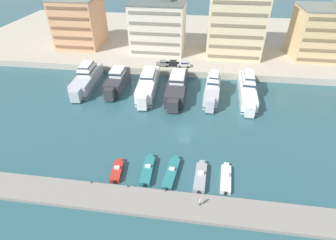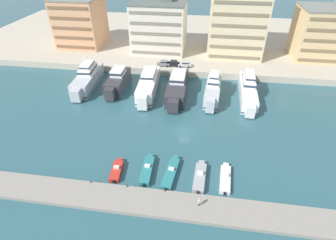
# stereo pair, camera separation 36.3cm
# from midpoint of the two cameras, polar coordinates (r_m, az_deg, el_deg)

# --- Properties ---
(ground_plane) EXTENTS (400.00, 400.00, 0.00)m
(ground_plane) POSITION_cam_midpoint_polar(r_m,az_deg,el_deg) (59.73, 3.53, -2.55)
(ground_plane) COLOR #2D5B66
(quay_promenade) EXTENTS (180.00, 70.00, 2.04)m
(quay_promenade) POSITION_cam_midpoint_polar(r_m,az_deg,el_deg) (115.75, 6.38, 17.19)
(quay_promenade) COLOR #BCB29E
(quay_promenade) RESTS_ON ground
(pier_dock) EXTENTS (120.00, 5.31, 0.71)m
(pier_dock) POSITION_cam_midpoint_polar(r_m,az_deg,el_deg) (45.13, 1.18, -18.10)
(pier_dock) COLOR gray
(pier_dock) RESTS_ON ground
(yacht_silver_far_left) EXTENTS (5.77, 19.92, 8.23)m
(yacht_silver_far_left) POSITION_cam_midpoint_polar(r_m,az_deg,el_deg) (80.85, -17.40, 8.63)
(yacht_silver_far_left) COLOR silver
(yacht_silver_far_left) RESTS_ON ground
(yacht_charcoal_left) EXTENTS (4.47, 15.81, 7.36)m
(yacht_charcoal_left) POSITION_cam_midpoint_polar(r_m,az_deg,el_deg) (77.33, -11.13, 8.28)
(yacht_charcoal_left) COLOR #333338
(yacht_charcoal_left) RESTS_ON ground
(yacht_white_mid_left) EXTENTS (5.27, 20.38, 7.50)m
(yacht_white_mid_left) POSITION_cam_midpoint_polar(r_m,az_deg,el_deg) (74.20, -4.53, 7.74)
(yacht_white_mid_left) COLOR white
(yacht_white_mid_left) RESTS_ON ground
(yacht_charcoal_center_left) EXTENTS (5.16, 20.92, 7.09)m
(yacht_charcoal_center_left) POSITION_cam_midpoint_polar(r_m,az_deg,el_deg) (73.41, 1.82, 7.32)
(yacht_charcoal_center_left) COLOR #333338
(yacht_charcoal_center_left) RESTS_ON ground
(yacht_silver_center) EXTENTS (4.88, 17.22, 8.43)m
(yacht_silver_center) POSITION_cam_midpoint_polar(r_m,az_deg,el_deg) (72.32, 9.52, 6.67)
(yacht_silver_center) COLOR silver
(yacht_silver_center) RESTS_ON ground
(yacht_white_center_right) EXTENTS (4.75, 21.57, 8.18)m
(yacht_white_center_right) POSITION_cam_midpoint_polar(r_m,az_deg,el_deg) (74.90, 16.74, 6.50)
(yacht_white_center_right) COLOR white
(yacht_white_center_right) RESTS_ON ground
(motorboat_red_far_left) EXTENTS (2.24, 6.01, 1.43)m
(motorboat_red_far_left) POSITION_cam_midpoint_polar(r_m,az_deg,el_deg) (50.83, -11.21, -10.80)
(motorboat_red_far_left) COLOR red
(motorboat_red_far_left) RESTS_ON ground
(motorboat_teal_left) EXTENTS (2.13, 7.99, 1.51)m
(motorboat_teal_left) POSITION_cam_midpoint_polar(r_m,az_deg,el_deg) (50.14, -4.65, -10.80)
(motorboat_teal_left) COLOR teal
(motorboat_teal_left) RESTS_ON ground
(motorboat_teal_mid_left) EXTENTS (2.71, 8.70, 1.37)m
(motorboat_teal_mid_left) POSITION_cam_midpoint_polar(r_m,az_deg,el_deg) (49.59, 0.54, -11.39)
(motorboat_teal_mid_left) COLOR teal
(motorboat_teal_mid_left) RESTS_ON ground
(motorboat_grey_center_left) EXTENTS (2.37, 7.87, 1.60)m
(motorboat_grey_center_left) POSITION_cam_midpoint_polar(r_m,az_deg,el_deg) (49.19, 6.84, -12.16)
(motorboat_grey_center_left) COLOR #9EA3A8
(motorboat_grey_center_left) RESTS_ON ground
(motorboat_white_center) EXTENTS (2.24, 7.57, 1.31)m
(motorboat_white_center) POSITION_cam_midpoint_polar(r_m,az_deg,el_deg) (49.88, 12.26, -12.25)
(motorboat_white_center) COLOR white
(motorboat_white_center) RESTS_ON ground
(car_grey_far_left) EXTENTS (4.22, 2.18, 1.80)m
(car_grey_far_left) POSITION_cam_midpoint_polar(r_m,az_deg,el_deg) (85.90, -1.26, 12.28)
(car_grey_far_left) COLOR slate
(car_grey_far_left) RESTS_ON quay_promenade
(car_black_left) EXTENTS (4.12, 1.96, 1.80)m
(car_black_left) POSITION_cam_midpoint_polar(r_m,az_deg,el_deg) (85.90, 0.94, 12.29)
(car_black_left) COLOR black
(car_black_left) RESTS_ON quay_promenade
(car_silver_mid_left) EXTENTS (4.21, 2.15, 1.80)m
(car_silver_mid_left) POSITION_cam_midpoint_polar(r_m,az_deg,el_deg) (85.45, 3.37, 12.10)
(car_silver_mid_left) COLOR #B7BCC1
(car_silver_mid_left) RESTS_ON quay_promenade
(apartment_block_far_left) EXTENTS (15.75, 15.70, 18.88)m
(apartment_block_far_left) POSITION_cam_midpoint_polar(r_m,az_deg,el_deg) (107.79, -18.82, 19.58)
(apartment_block_far_left) COLOR tan
(apartment_block_far_left) RESTS_ON quay_promenade
(apartment_block_left) EXTENTS (18.41, 16.51, 18.59)m
(apartment_block_left) POSITION_cam_midpoint_polar(r_m,az_deg,el_deg) (97.93, -2.19, 19.75)
(apartment_block_left) COLOR silver
(apartment_block_left) RESTS_ON quay_promenade
(apartment_block_mid_left) EXTENTS (18.32, 14.59, 29.17)m
(apartment_block_mid_left) POSITION_cam_midpoint_polar(r_m,az_deg,el_deg) (94.63, 14.67, 21.50)
(apartment_block_mid_left) COLOR beige
(apartment_block_mid_left) RESTS_ON quay_promenade
(apartment_block_center_left) EXTENTS (17.63, 15.11, 18.26)m
(apartment_block_center_left) POSITION_cam_midpoint_polar(r_m,az_deg,el_deg) (104.17, 30.36, 16.08)
(apartment_block_center_left) COLOR #E0BC84
(apartment_block_center_left) RESTS_ON quay_promenade
(pedestrian_near_edge) EXTENTS (0.34, 0.63, 1.69)m
(pedestrian_near_edge) POSITION_cam_midpoint_polar(r_m,az_deg,el_deg) (44.21, 6.75, -17.13)
(pedestrian_near_edge) COLOR #282D3D
(pedestrian_near_edge) RESTS_ON pier_dock
(bollard_west) EXTENTS (0.20, 0.20, 0.61)m
(bollard_west) POSITION_cam_midpoint_polar(r_m,az_deg,el_deg) (49.35, -16.57, -12.76)
(bollard_west) COLOR #2D2D33
(bollard_west) RESTS_ON pier_dock
(bollard_west_mid) EXTENTS (0.20, 0.20, 0.61)m
(bollard_west_mid) POSITION_cam_midpoint_polar(r_m,az_deg,el_deg) (47.35, -8.96, -13.96)
(bollard_west_mid) COLOR #2D2D33
(bollard_west_mid) RESTS_ON pier_dock
(bollard_east_mid) EXTENTS (0.20, 0.20, 0.61)m
(bollard_east_mid) POSITION_cam_midpoint_polar(r_m,az_deg,el_deg) (46.22, -0.76, -14.97)
(bollard_east_mid) COLOR #2D2D33
(bollard_east_mid) RESTS_ON pier_dock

